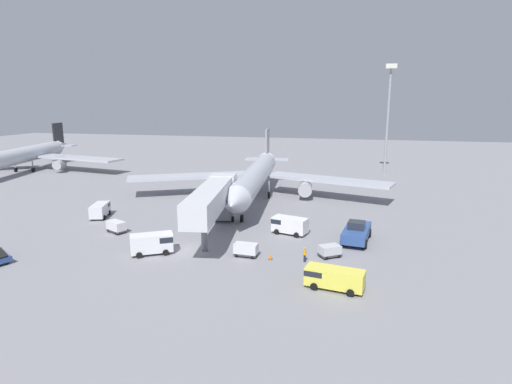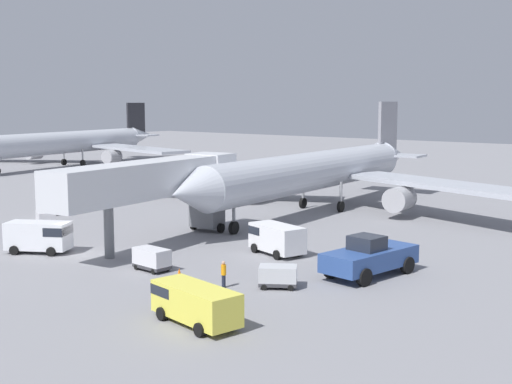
{
  "view_description": "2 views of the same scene",
  "coord_description": "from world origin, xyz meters",
  "px_view_note": "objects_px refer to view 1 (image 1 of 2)",
  "views": [
    {
      "loc": [
        18.55,
        -41.48,
        16.64
      ],
      "look_at": [
        4.96,
        15.33,
        3.85
      ],
      "focal_mm": 29.15,
      "sensor_mm": 36.0,
      "label": 1
    },
    {
      "loc": [
        40.39,
        -29.27,
        10.99
      ],
      "look_at": [
        1.1,
        18.6,
        2.75
      ],
      "focal_mm": 47.76,
      "sensor_mm": 36.0,
      "label": 2
    }
  ],
  "objects_px": {
    "service_van_far_center": "(333,277)",
    "baggage_cart_rear_right": "(330,251)",
    "ground_crew_worker_foreground": "(305,254)",
    "airplane_background": "(22,156)",
    "service_van_mid_left": "(153,243)",
    "service_van_outer_right": "(100,209)",
    "pushback_tug": "(356,232)",
    "service_van_near_right": "(289,224)",
    "jet_bridge": "(213,198)",
    "baggage_cart_mid_center": "(116,226)",
    "airplane_at_gate": "(256,175)",
    "safety_cone_alpha": "(271,257)",
    "baggage_cart_rear_left": "(246,249)",
    "apron_light_mast": "(389,98)"
  },
  "relations": [
    {
      "from": "service_van_mid_left",
      "to": "service_van_outer_right",
      "type": "relative_size",
      "value": 1.03
    },
    {
      "from": "airplane_at_gate",
      "to": "jet_bridge",
      "type": "distance_m",
      "value": 21.62
    },
    {
      "from": "service_van_near_right",
      "to": "baggage_cart_rear_left",
      "type": "bearing_deg",
      "value": -110.08
    },
    {
      "from": "service_van_near_right",
      "to": "ground_crew_worker_foreground",
      "type": "xyz_separation_m",
      "value": [
        3.14,
        -9.14,
        -0.36
      ]
    },
    {
      "from": "ground_crew_worker_foreground",
      "to": "airplane_at_gate",
      "type": "bearing_deg",
      "value": 113.17
    },
    {
      "from": "airplane_background",
      "to": "service_van_far_center",
      "type": "bearing_deg",
      "value": -31.76
    },
    {
      "from": "service_van_far_center",
      "to": "baggage_cart_rear_right",
      "type": "xyz_separation_m",
      "value": [
        -0.77,
        7.88,
        -0.38
      ]
    },
    {
      "from": "pushback_tug",
      "to": "airplane_background",
      "type": "height_order",
      "value": "airplane_background"
    },
    {
      "from": "service_van_outer_right",
      "to": "jet_bridge",
      "type": "bearing_deg",
      "value": -12.99
    },
    {
      "from": "airplane_at_gate",
      "to": "apron_light_mast",
      "type": "height_order",
      "value": "apron_light_mast"
    },
    {
      "from": "service_van_near_right",
      "to": "airplane_background",
      "type": "relative_size",
      "value": 0.1
    },
    {
      "from": "ground_crew_worker_foreground",
      "to": "airplane_background",
      "type": "xyz_separation_m",
      "value": [
        -72.26,
        40.94,
        3.14
      ]
    },
    {
      "from": "service_van_near_right",
      "to": "safety_cone_alpha",
      "type": "distance_m",
      "value": 9.31
    },
    {
      "from": "ground_crew_worker_foreground",
      "to": "safety_cone_alpha",
      "type": "xyz_separation_m",
      "value": [
        -3.65,
        -0.11,
        -0.55
      ]
    },
    {
      "from": "baggage_cart_mid_center",
      "to": "service_van_far_center",
      "type": "bearing_deg",
      "value": -19.96
    },
    {
      "from": "airplane_at_gate",
      "to": "service_van_outer_right",
      "type": "xyz_separation_m",
      "value": [
        -19.43,
        -17.2,
        -2.9
      ]
    },
    {
      "from": "service_van_outer_right",
      "to": "service_van_near_right",
      "type": "distance_m",
      "value": 28.16
    },
    {
      "from": "baggage_cart_mid_center",
      "to": "baggage_cart_rear_right",
      "type": "distance_m",
      "value": 27.52
    },
    {
      "from": "pushback_tug",
      "to": "baggage_cart_mid_center",
      "type": "distance_m",
      "value": 30.42
    },
    {
      "from": "jet_bridge",
      "to": "baggage_cart_mid_center",
      "type": "distance_m",
      "value": 13.48
    },
    {
      "from": "baggage_cart_rear_left",
      "to": "safety_cone_alpha",
      "type": "xyz_separation_m",
      "value": [
        2.79,
        -0.23,
        -0.51
      ]
    },
    {
      "from": "jet_bridge",
      "to": "baggage_cart_rear_right",
      "type": "relative_size",
      "value": 7.24
    },
    {
      "from": "pushback_tug",
      "to": "apron_light_mast",
      "type": "relative_size",
      "value": 0.29
    },
    {
      "from": "jet_bridge",
      "to": "service_van_outer_right",
      "type": "relative_size",
      "value": 4.02
    },
    {
      "from": "ground_crew_worker_foreground",
      "to": "service_van_near_right",
      "type": "bearing_deg",
      "value": 108.96
    },
    {
      "from": "service_van_far_center",
      "to": "baggage_cart_rear_right",
      "type": "distance_m",
      "value": 7.93
    },
    {
      "from": "service_van_far_center",
      "to": "baggage_cart_rear_right",
      "type": "bearing_deg",
      "value": 95.6
    },
    {
      "from": "jet_bridge",
      "to": "ground_crew_worker_foreground",
      "type": "bearing_deg",
      "value": -26.45
    },
    {
      "from": "baggage_cart_rear_right",
      "to": "ground_crew_worker_foreground",
      "type": "xyz_separation_m",
      "value": [
        -2.48,
        -2.07,
        0.12
      ]
    },
    {
      "from": "service_van_outer_right",
      "to": "service_van_far_center",
      "type": "bearing_deg",
      "value": -25.24
    },
    {
      "from": "airplane_at_gate",
      "to": "apron_light_mast",
      "type": "distance_m",
      "value": 41.37
    },
    {
      "from": "ground_crew_worker_foreground",
      "to": "airplane_background",
      "type": "bearing_deg",
      "value": 150.46
    },
    {
      "from": "pushback_tug",
      "to": "service_van_near_right",
      "type": "relative_size",
      "value": 1.49
    },
    {
      "from": "pushback_tug",
      "to": "airplane_background",
      "type": "distance_m",
      "value": 84.31
    },
    {
      "from": "baggage_cart_mid_center",
      "to": "jet_bridge",
      "type": "bearing_deg",
      "value": 7.31
    },
    {
      "from": "baggage_cart_rear_left",
      "to": "service_van_near_right",
      "type": "bearing_deg",
      "value": 69.92
    },
    {
      "from": "baggage_cart_mid_center",
      "to": "apron_light_mast",
      "type": "bearing_deg",
      "value": 56.3
    },
    {
      "from": "baggage_cart_rear_left",
      "to": "ground_crew_worker_foreground",
      "type": "relative_size",
      "value": 1.6
    },
    {
      "from": "pushback_tug",
      "to": "baggage_cart_rear_left",
      "type": "bearing_deg",
      "value": -146.23
    },
    {
      "from": "service_van_far_center",
      "to": "apron_light_mast",
      "type": "height_order",
      "value": "apron_light_mast"
    },
    {
      "from": "airplane_at_gate",
      "to": "service_van_near_right",
      "type": "bearing_deg",
      "value": -64.85
    },
    {
      "from": "jet_bridge",
      "to": "safety_cone_alpha",
      "type": "relative_size",
      "value": 30.44
    },
    {
      "from": "service_van_mid_left",
      "to": "baggage_cart_mid_center",
      "type": "xyz_separation_m",
      "value": [
        -8.22,
        5.92,
        -0.47
      ]
    },
    {
      "from": "service_van_mid_left",
      "to": "service_van_outer_right",
      "type": "height_order",
      "value": "service_van_mid_left"
    },
    {
      "from": "jet_bridge",
      "to": "baggage_cart_mid_center",
      "type": "relative_size",
      "value": 6.5
    },
    {
      "from": "airplane_background",
      "to": "airplane_at_gate",
      "type": "bearing_deg",
      "value": -12.39
    },
    {
      "from": "baggage_cart_mid_center",
      "to": "baggage_cart_rear_left",
      "type": "bearing_deg",
      "value": -13.14
    },
    {
      "from": "ground_crew_worker_foreground",
      "to": "apron_light_mast",
      "type": "distance_m",
      "value": 62.44
    },
    {
      "from": "service_van_mid_left",
      "to": "airplane_background",
      "type": "distance_m",
      "value": 69.94
    },
    {
      "from": "jet_bridge",
      "to": "service_van_near_right",
      "type": "height_order",
      "value": "jet_bridge"
    }
  ]
}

